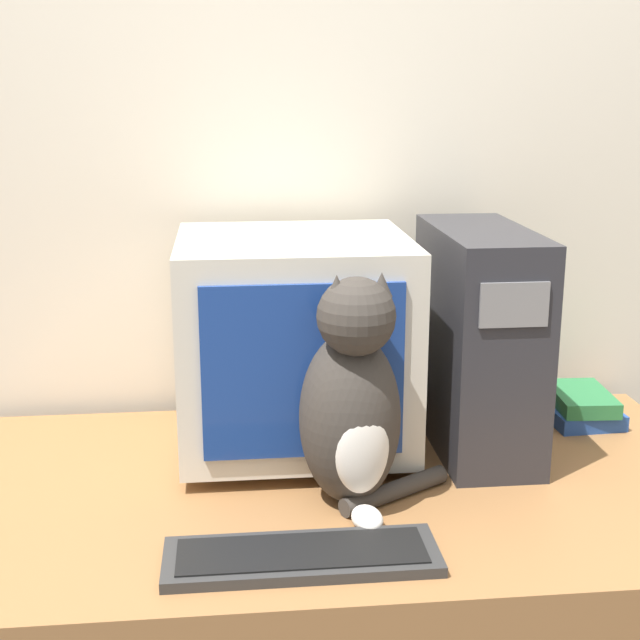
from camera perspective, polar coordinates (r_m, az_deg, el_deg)
wall_back at (r=2.04m, az=-0.71°, el=8.42°), size 7.00×0.05×2.50m
crt_monitor at (r=1.80m, az=-1.66°, el=-1.40°), size 0.46×0.43×0.44m
computer_tower at (r=1.84m, az=10.09°, el=-1.22°), size 0.18×0.42×0.45m
keyboard at (r=1.45m, az=-1.17°, el=-14.89°), size 0.44×0.14×0.02m
cat at (r=1.57m, az=2.09°, el=-5.45°), size 0.29×0.26×0.43m
book_stack at (r=2.08m, az=16.33°, el=-5.33°), size 0.16×0.19×0.07m
pen at (r=1.51m, az=-3.43°, el=-14.01°), size 0.14×0.04×0.01m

